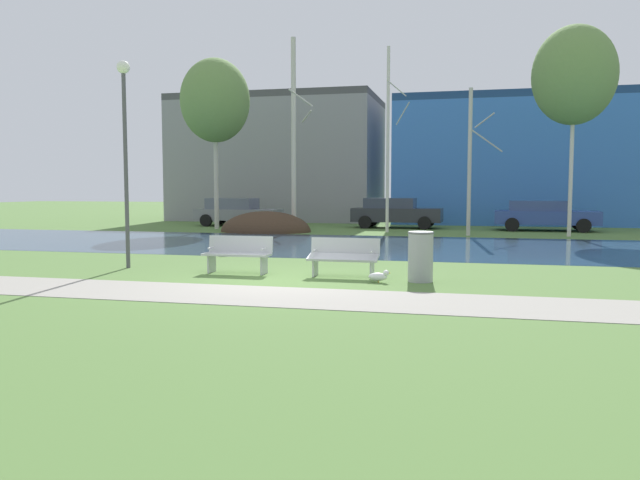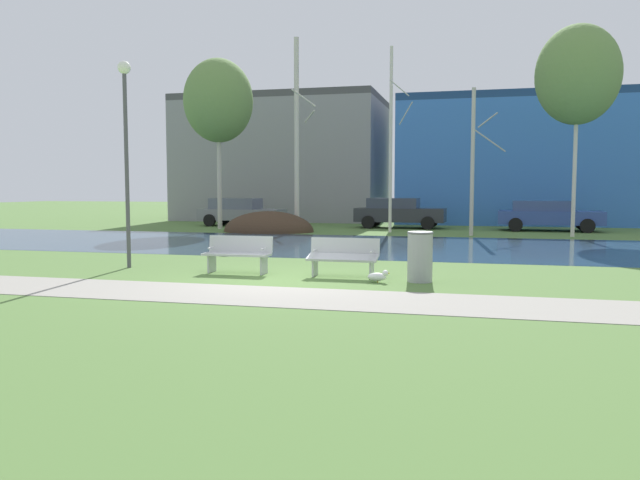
% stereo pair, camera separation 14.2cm
% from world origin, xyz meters
% --- Properties ---
extents(ground_plane, '(120.00, 120.00, 0.00)m').
position_xyz_m(ground_plane, '(0.00, 10.00, 0.00)').
color(ground_plane, '#517538').
extents(paved_path_strip, '(60.00, 2.09, 0.01)m').
position_xyz_m(paved_path_strip, '(0.00, -1.84, 0.01)').
color(paved_path_strip, gray).
rests_on(paved_path_strip, ground).
extents(river_band, '(80.00, 8.84, 0.01)m').
position_xyz_m(river_band, '(0.00, 8.75, 0.00)').
color(river_band, '#2D475B').
rests_on(river_band, ground).
extents(soil_mound, '(4.22, 3.25, 1.89)m').
position_xyz_m(soil_mound, '(-5.09, 14.48, 0.00)').
color(soil_mound, '#423021').
rests_on(soil_mound, ground).
extents(bench_left, '(1.60, 0.56, 0.87)m').
position_xyz_m(bench_left, '(-1.27, 1.01, 0.47)').
color(bench_left, '#B2B5B7').
rests_on(bench_left, ground).
extents(bench_right, '(1.60, 0.56, 0.87)m').
position_xyz_m(bench_right, '(1.27, 1.01, 0.47)').
color(bench_right, '#B2B5B7').
rests_on(bench_right, ground).
extents(trash_bin, '(0.56, 0.56, 1.08)m').
position_xyz_m(trash_bin, '(3.02, 0.67, 0.56)').
color(trash_bin, '#999B9E').
rests_on(trash_bin, ground).
extents(seagull, '(0.48, 0.18, 0.27)m').
position_xyz_m(seagull, '(2.17, 0.32, 0.13)').
color(seagull, white).
rests_on(seagull, ground).
extents(streetlamp, '(0.32, 0.32, 5.13)m').
position_xyz_m(streetlamp, '(-4.32, 1.28, 3.44)').
color(streetlamp, '#4C4C51').
rests_on(streetlamp, ground).
extents(birch_far_left, '(3.35, 3.35, 8.23)m').
position_xyz_m(birch_far_left, '(-8.02, 15.74, 6.20)').
color(birch_far_left, '#BCB7A8').
rests_on(birch_far_left, ground).
extents(birch_left, '(1.07, 1.86, 8.92)m').
position_xyz_m(birch_left, '(-3.99, 15.45, 4.51)').
color(birch_left, beige).
rests_on(birch_left, ground).
extents(birch_center_left, '(1.05, 1.76, 8.28)m').
position_xyz_m(birch_center_left, '(0.42, 15.42, 4.20)').
color(birch_center_left, beige).
rests_on(birch_center_left, ground).
extents(birch_center, '(1.41, 2.29, 6.17)m').
position_xyz_m(birch_center, '(4.03, 14.30, 3.16)').
color(birch_center, '#BCB7A8').
rests_on(birch_center, ground).
extents(birch_center_right, '(3.34, 3.34, 8.59)m').
position_xyz_m(birch_center_right, '(8.06, 14.71, 6.57)').
color(birch_center_right, beige).
rests_on(birch_center_right, ground).
extents(parked_van_nearest_grey, '(4.52, 2.09, 1.47)m').
position_xyz_m(parked_van_nearest_grey, '(-7.96, 18.27, 0.77)').
color(parked_van_nearest_grey, slate).
rests_on(parked_van_nearest_grey, ground).
extents(parked_sedan_second_dark, '(4.50, 2.08, 1.50)m').
position_xyz_m(parked_sedan_second_dark, '(0.41, 18.54, 0.79)').
color(parked_sedan_second_dark, '#282B30').
rests_on(parked_sedan_second_dark, ground).
extents(parked_hatch_third_blue, '(4.73, 2.26, 1.41)m').
position_xyz_m(parked_hatch_third_blue, '(7.44, 18.12, 0.76)').
color(parked_hatch_third_blue, '#2D4793').
rests_on(parked_hatch_third_blue, ground).
extents(building_grey_warehouse, '(12.45, 7.60, 7.64)m').
position_xyz_m(building_grey_warehouse, '(-7.81, 25.59, 3.82)').
color(building_grey_warehouse, gray).
rests_on(building_grey_warehouse, ground).
extents(building_blue_store, '(14.26, 7.73, 7.10)m').
position_xyz_m(building_blue_store, '(6.97, 25.13, 3.55)').
color(building_blue_store, '#3870C6').
rests_on(building_blue_store, ground).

